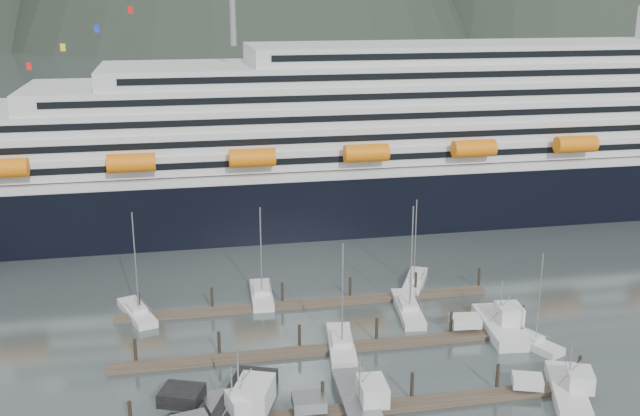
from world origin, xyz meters
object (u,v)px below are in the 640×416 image
Objects in this scene: trawler_c at (358,404)px; trawler_e at (498,325)px; sailboat_d at (408,309)px; sailboat_e at (137,313)px; sailboat_c at (341,346)px; trawler_d at (567,389)px; sailboat_f at (262,295)px; cruise_ship at (457,145)px; trawler_a at (237,408)px; sailboat_h at (530,342)px; sailboat_g at (415,282)px.

trawler_c is 1.16× the size of trawler_e.
sailboat_d is 1.04× the size of sailboat_e.
sailboat_e reaches higher than sailboat_c.
trawler_d is (19.75, -14.37, 0.39)m from sailboat_c.
trawler_c is at bearing -160.24° from sailboat_e.
sailboat_f is (15.92, 2.46, 0.01)m from sailboat_e.
cruise_ship is 13.68× the size of trawler_a.
sailboat_c is 1.15× the size of sailboat_h.
sailboat_e is at bearing 76.49° from trawler_d.
sailboat_e is 1.30× the size of trawler_d.
trawler_e is at bearing 21.84° from trawler_d.
sailboat_h is at bearing -63.99° from trawler_c.
sailboat_f is at bearing 117.34° from sailboat_g.
sailboat_h reaches higher than trawler_a.
trawler_c is at bearing -165.70° from sailboat_f.
trawler_a is (10.13, -25.75, 0.59)m from sailboat_e.
sailboat_g reaches higher than trawler_e.
sailboat_h is 0.90× the size of trawler_c.
trawler_c is 21.16m from trawler_d.
sailboat_c is at bearing -122.81° from cruise_ship.
sailboat_g is at bearing -104.36° from sailboat_e.
trawler_d is at bearing -144.12° from sailboat_g.
sailboat_d is at bearing 42.09° from trawler_d.
sailboat_d is 1.31× the size of trawler_e.
trawler_c is at bearing 178.34° from sailboat_g.
sailboat_e is 1.10× the size of sailboat_g.
sailboat_h is 0.76× the size of trawler_a.
trawler_c is (5.65, -29.37, 0.43)m from sailboat_f.
sailboat_f is 1.02× the size of trawler_c.
sailboat_g is (37.19, 2.99, -0.01)m from sailboat_e.
sailboat_e is 1.21× the size of sailboat_h.
sailboat_c is at bearing -153.39° from sailboat_f.
sailboat_c is 21.63m from sailboat_h.
sailboat_h is 1.04× the size of trawler_e.
sailboat_e is at bearing 102.20° from sailboat_f.
cruise_ship is 68.53m from trawler_d.
sailboat_g is at bearing -24.95° from trawler_c.
sailboat_g is (14.26, 16.89, -0.02)m from sailboat_c.
cruise_ship is 14.87× the size of sailboat_e.
cruise_ship reaches higher than sailboat_g.
trawler_e is (26.28, -15.61, 0.48)m from sailboat_f.
trawler_a is at bearing -125.97° from cruise_ship.
sailboat_g is 1.19× the size of trawler_d.
sailboat_e is (-56.35, -37.94, -11.62)m from cruise_ship.
sailboat_d is 1.13× the size of trawler_c.
sailboat_d is 11.55m from trawler_e.
sailboat_f reaches higher than sailboat_h.
trawler_d is (5.50, -31.26, 0.42)m from sailboat_g.
sailboat_e is at bearing 43.97° from sailboat_h.
sailboat_f is 40.76m from trawler_d.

